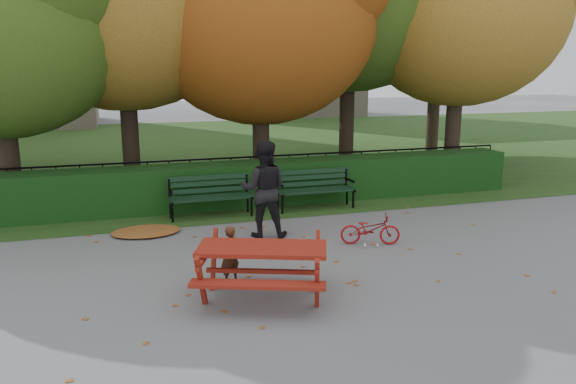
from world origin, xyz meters
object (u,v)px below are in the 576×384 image
object	(u,v)px
tree_g	(452,2)
child	(230,255)
bench_right	(314,186)
tree_a	(7,2)
picnic_table	(262,258)
bench_left	(210,193)
adult	(264,189)
bicycle	(370,229)

from	to	relation	value
tree_g	child	bearing A→B (deg)	-135.06
tree_g	bench_right	size ratio (longest dim) A/B	4.75
tree_a	picnic_table	xyz separation A→B (m)	(3.84, -6.48, -3.93)
tree_a	picnic_table	size ratio (longest dim) A/B	3.44
bench_left	adult	world-z (taller)	adult
tree_a	adult	distance (m)	6.89
tree_g	picnic_table	distance (m)	15.18
tree_a	bench_left	distance (m)	5.89
picnic_table	tree_a	bearing A→B (deg)	141.48
tree_g	bench_left	world-z (taller)	tree_g
adult	bench_left	bearing A→B (deg)	-49.40
tree_g	bicycle	world-z (taller)	tree_g
tree_a	child	world-z (taller)	tree_a
picnic_table	child	size ratio (longest dim) A/B	2.43
bench_left	bench_right	size ratio (longest dim) A/B	1.00
tree_a	tree_g	distance (m)	14.18
bench_left	picnic_table	distance (m)	4.60
bench_right	bicycle	bearing A→B (deg)	-88.81
tree_a	picnic_table	bearing A→B (deg)	-59.35
bench_right	child	world-z (taller)	child
tree_a	bench_right	xyz separation A→B (m)	(6.29, -1.88, -4.00)
tree_a	tree_g	bearing A→B (deg)	17.19
picnic_table	bicycle	xyz separation A→B (m)	(2.51, 1.77, -0.31)
tree_a	bicycle	world-z (taller)	tree_a
bench_left	adult	xyz separation A→B (m)	(0.74, -1.76, 0.41)
bench_right	child	xyz separation A→B (m)	(-2.78, -3.93, -0.07)
tree_a	child	distance (m)	7.91
adult	bicycle	distance (m)	2.13
bicycle	adult	bearing A→B (deg)	77.30
bench_left	child	world-z (taller)	child
tree_g	adult	bearing A→B (deg)	-138.70
child	bicycle	bearing A→B (deg)	178.75
tree_g	picnic_table	size ratio (longest dim) A/B	3.93
tree_g	child	distance (m)	14.98
bench_left	bench_right	world-z (taller)	same
picnic_table	adult	bearing A→B (deg)	95.40
bench_left	bench_right	bearing A→B (deg)	0.00
tree_g	adult	distance (m)	12.65
bicycle	bench_left	bearing A→B (deg)	60.20
bench_right	adult	xyz separation A→B (m)	(-1.66, -1.76, 0.41)
bicycle	tree_g	bearing A→B (deg)	-19.65
bench_left	child	xyz separation A→B (m)	(-0.38, -3.93, -0.07)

